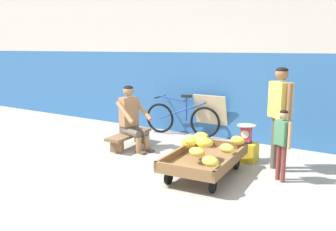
% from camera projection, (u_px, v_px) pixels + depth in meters
% --- Properties ---
extents(ground_plane, '(80.00, 80.00, 0.00)m').
position_uv_depth(ground_plane, '(129.00, 186.00, 4.76)').
color(ground_plane, '#A39E93').
extents(back_wall, '(16.00, 0.30, 3.22)m').
position_uv_depth(back_wall, '(228.00, 57.00, 7.08)').
color(back_wall, '#2D609E').
rests_on(back_wall, ground).
extents(banana_cart, '(0.96, 1.51, 0.36)m').
position_uv_depth(banana_cart, '(205.00, 160.00, 5.08)').
color(banana_cart, brown).
rests_on(banana_cart, ground).
extents(banana_pile, '(0.95, 1.41, 0.25)m').
position_uv_depth(banana_pile, '(207.00, 144.00, 5.04)').
color(banana_pile, gold).
rests_on(banana_pile, banana_cart).
extents(low_bench, '(0.39, 1.12, 0.27)m').
position_uv_depth(low_bench, '(129.00, 137.00, 6.57)').
color(low_bench, brown).
rests_on(low_bench, ground).
extents(vendor_seated, '(0.73, 0.58, 1.14)m').
position_uv_depth(vendor_seated, '(132.00, 118.00, 6.44)').
color(vendor_seated, '#9E704C').
rests_on(vendor_seated, ground).
extents(plastic_crate, '(0.36, 0.28, 0.30)m').
position_uv_depth(plastic_crate, '(245.00, 152.00, 5.80)').
color(plastic_crate, gold).
rests_on(plastic_crate, ground).
extents(weighing_scale, '(0.30, 0.30, 0.29)m').
position_uv_depth(weighing_scale, '(246.00, 133.00, 5.74)').
color(weighing_scale, '#28282D').
rests_on(weighing_scale, plastic_crate).
extents(bicycle_near_left, '(1.65, 0.48, 0.86)m').
position_uv_depth(bicycle_near_left, '(182.00, 119.00, 7.46)').
color(bicycle_near_left, black).
rests_on(bicycle_near_left, ground).
extents(sign_board, '(0.70, 0.26, 0.88)m').
position_uv_depth(sign_board, '(211.00, 116.00, 7.29)').
color(sign_board, '#C6B289').
rests_on(sign_board, ground).
extents(customer_adult, '(0.40, 0.36, 1.53)m').
position_uv_depth(customer_adult, '(280.00, 107.00, 5.22)').
color(customer_adult, brown).
rests_on(customer_adult, ground).
extents(customer_child, '(0.27, 0.22, 0.99)m').
position_uv_depth(customer_child, '(282.00, 138.00, 4.83)').
color(customer_child, brown).
rests_on(customer_child, ground).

